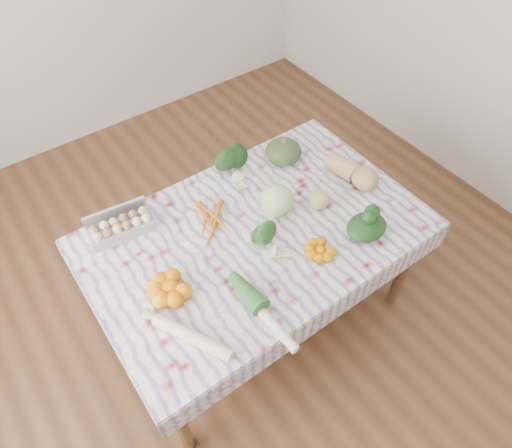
% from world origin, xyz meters
% --- Properties ---
extents(ground, '(4.50, 4.50, 0.00)m').
position_xyz_m(ground, '(0.00, 0.00, 0.00)').
color(ground, '#51311C').
rests_on(ground, ground).
extents(dining_table, '(1.60, 1.00, 0.75)m').
position_xyz_m(dining_table, '(0.00, 0.00, 0.68)').
color(dining_table, brown).
rests_on(dining_table, ground).
extents(tablecloth, '(1.66, 1.06, 0.01)m').
position_xyz_m(tablecloth, '(0.00, 0.00, 0.76)').
color(tablecloth, silver).
rests_on(tablecloth, dining_table).
extents(egg_carton, '(0.33, 0.16, 0.08)m').
position_xyz_m(egg_carton, '(-0.54, 0.38, 0.80)').
color(egg_carton, gray).
rests_on(egg_carton, tablecloth).
extents(carrot_bunch, '(0.27, 0.26, 0.04)m').
position_xyz_m(carrot_bunch, '(-0.14, 0.17, 0.78)').
color(carrot_bunch, '#C86610').
rests_on(carrot_bunch, tablecloth).
extents(kale_bunch, '(0.21, 0.20, 0.15)m').
position_xyz_m(kale_bunch, '(0.14, 0.39, 0.84)').
color(kale_bunch, '#163815').
rests_on(kale_bunch, tablecloth).
extents(kabocha_squash, '(0.25, 0.25, 0.13)m').
position_xyz_m(kabocha_squash, '(0.43, 0.34, 0.83)').
color(kabocha_squash, '#344924').
rests_on(kabocha_squash, tablecloth).
extents(cabbage, '(0.19, 0.19, 0.17)m').
position_xyz_m(cabbage, '(0.16, 0.05, 0.85)').
color(cabbage, '#B1CA87').
rests_on(cabbage, tablecloth).
extents(butternut_squash, '(0.19, 0.32, 0.14)m').
position_xyz_m(butternut_squash, '(0.64, -0.00, 0.83)').
color(butternut_squash, tan).
rests_on(butternut_squash, tablecloth).
extents(orange_cluster, '(0.26, 0.26, 0.08)m').
position_xyz_m(orange_cluster, '(-0.51, -0.07, 0.80)').
color(orange_cluster, orange).
rests_on(orange_cluster, tablecloth).
extents(broccoli, '(0.21, 0.21, 0.11)m').
position_xyz_m(broccoli, '(-0.05, -0.13, 0.82)').
color(broccoli, '#214E1C').
rests_on(broccoli, tablecloth).
extents(mandarin_cluster, '(0.18, 0.18, 0.05)m').
position_xyz_m(mandarin_cluster, '(0.17, -0.29, 0.79)').
color(mandarin_cluster, orange).
rests_on(mandarin_cluster, tablecloth).
extents(grapefruit, '(0.14, 0.14, 0.11)m').
position_xyz_m(grapefruit, '(0.36, -0.05, 0.82)').
color(grapefruit, tan).
rests_on(grapefruit, tablecloth).
extents(spinach_bag, '(0.26, 0.23, 0.09)m').
position_xyz_m(spinach_bag, '(0.43, -0.32, 0.81)').
color(spinach_bag, black).
rests_on(spinach_bag, tablecloth).
extents(daikon, '(0.22, 0.37, 0.06)m').
position_xyz_m(daikon, '(-0.55, -0.32, 0.79)').
color(daikon, white).
rests_on(daikon, tablecloth).
extents(leek, '(0.06, 0.43, 0.05)m').
position_xyz_m(leek, '(-0.25, -0.40, 0.79)').
color(leek, silver).
rests_on(leek, tablecloth).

